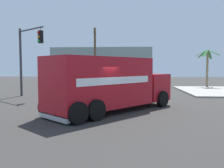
# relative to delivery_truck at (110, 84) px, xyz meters

# --- Properties ---
(ground_plane) EXTENTS (100.00, 100.00, 0.00)m
(ground_plane) POSITION_rel_delivery_truck_xyz_m (-0.68, -0.83, -1.56)
(ground_plane) COLOR #33302D
(delivery_truck) EXTENTS (7.26, 7.86, 3.02)m
(delivery_truck) POSITION_rel_delivery_truck_xyz_m (0.00, 0.00, 0.00)
(delivery_truck) COLOR #AD141E
(delivery_truck) RESTS_ON ground
(traffic_light_secondary) EXTENTS (2.99, 2.49, 5.78)m
(traffic_light_secondary) POSITION_rel_delivery_truck_xyz_m (-7.34, 6.15, 2.21)
(traffic_light_secondary) COLOR #38383D
(traffic_light_secondary) RESTS_ON ground
(palm_tree_far) EXTENTS (3.04, 2.64, 4.45)m
(palm_tree_far) POSITION_rel_delivery_truck_xyz_m (10.48, 16.27, 1.64)
(palm_tree_far) COLOR #7A6647
(palm_tree_far) RESTS_ON sidewalk_corner_far
(utility_pole) EXTENTS (0.30, 2.20, 7.77)m
(utility_pole) POSITION_rel_delivery_truck_xyz_m (-3.49, 19.30, 2.46)
(utility_pole) COLOR brown
(utility_pole) RESTS_ON ground
(building_backdrop) EXTENTS (17.47, 6.00, 5.89)m
(building_backdrop) POSITION_rel_delivery_truck_xyz_m (-3.70, 30.64, 1.38)
(building_backdrop) COLOR gray
(building_backdrop) RESTS_ON ground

